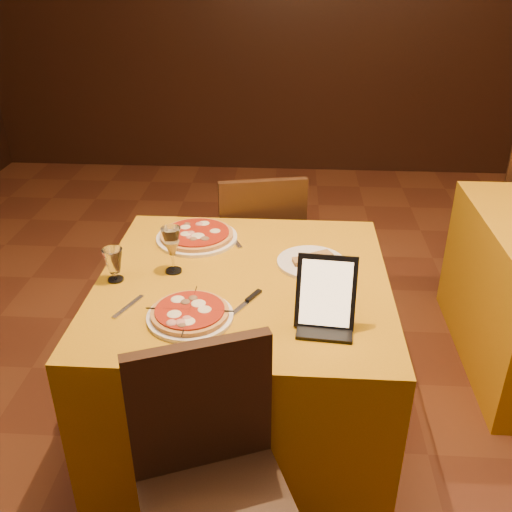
# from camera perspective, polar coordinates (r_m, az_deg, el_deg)

# --- Properties ---
(floor) EXTENTS (6.00, 7.00, 0.01)m
(floor) POSITION_cam_1_polar(r_m,az_deg,el_deg) (2.55, 8.12, -18.74)
(floor) COLOR #5E2D19
(floor) RESTS_ON ground
(wall_back) EXTENTS (6.00, 0.01, 2.80)m
(wall_back) POSITION_cam_1_polar(r_m,az_deg,el_deg) (5.26, 6.80, 23.13)
(wall_back) COLOR black
(wall_back) RESTS_ON floor
(main_table) EXTENTS (1.10, 1.10, 0.75)m
(main_table) POSITION_cam_1_polar(r_m,az_deg,el_deg) (2.37, -1.19, -10.11)
(main_table) COLOR #C0820C
(main_table) RESTS_ON floor
(chair_main_far) EXTENTS (0.52, 0.52, 0.91)m
(chair_main_far) POSITION_cam_1_polar(r_m,az_deg,el_deg) (3.02, 0.10, 0.73)
(chair_main_far) COLOR black
(chair_main_far) RESTS_ON floor
(pizza_near) EXTENTS (0.29, 0.29, 0.03)m
(pizza_near) POSITION_cam_1_polar(r_m,az_deg,el_deg) (1.94, -6.62, -5.81)
(pizza_near) COLOR white
(pizza_near) RESTS_ON main_table
(pizza_far) EXTENTS (0.35, 0.35, 0.03)m
(pizza_far) POSITION_cam_1_polar(r_m,az_deg,el_deg) (2.46, -5.94, 2.00)
(pizza_far) COLOR white
(pizza_far) RESTS_ON main_table
(cutlet_dish) EXTENTS (0.27, 0.27, 0.03)m
(cutlet_dish) POSITION_cam_1_polar(r_m,az_deg,el_deg) (2.27, 5.55, -0.50)
(cutlet_dish) COLOR white
(cutlet_dish) RESTS_ON main_table
(wine_glass) EXTENTS (0.09, 0.09, 0.19)m
(wine_glass) POSITION_cam_1_polar(r_m,az_deg,el_deg) (2.19, -8.39, 0.62)
(wine_glass) COLOR #D7C17A
(wine_glass) RESTS_ON main_table
(water_glass) EXTENTS (0.08, 0.08, 0.13)m
(water_glass) POSITION_cam_1_polar(r_m,az_deg,el_deg) (2.18, -14.02, -0.89)
(water_glass) COLOR silver
(water_glass) RESTS_ON main_table
(tablet) EXTENTS (0.20, 0.12, 0.24)m
(tablet) POSITION_cam_1_polar(r_m,az_deg,el_deg) (1.87, 7.01, -3.59)
(tablet) COLOR black
(tablet) RESTS_ON main_table
(knife) EXTENTS (0.14, 0.22, 0.01)m
(knife) POSITION_cam_1_polar(r_m,az_deg,el_deg) (1.98, -1.61, -5.24)
(knife) COLOR #B6B4BB
(knife) RESTS_ON main_table
(fork_near) EXTENTS (0.08, 0.15, 0.01)m
(fork_near) POSITION_cam_1_polar(r_m,az_deg,el_deg) (2.04, -12.65, -4.97)
(fork_near) COLOR #B8B9BF
(fork_near) RESTS_ON main_table
(fork_far) EXTENTS (0.09, 0.17, 0.01)m
(fork_far) POSITION_cam_1_polar(r_m,az_deg,el_deg) (2.45, -2.27, 1.71)
(fork_far) COLOR #B5B6BC
(fork_far) RESTS_ON main_table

